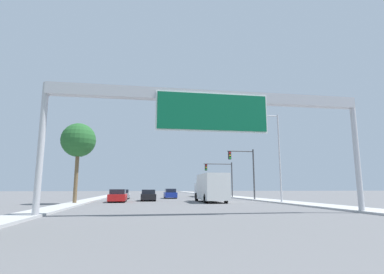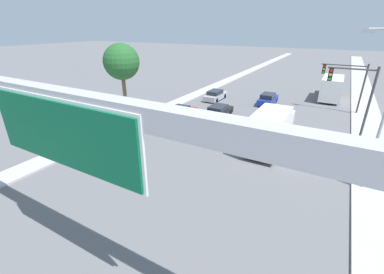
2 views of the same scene
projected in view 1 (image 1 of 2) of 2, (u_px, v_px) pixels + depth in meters
The scene contains 13 objects.
sidewalk_right at pixel (220, 195), 60.53m from camera, with size 3.00×120.00×0.15m.
median_strip_left at pixel (108, 196), 57.07m from camera, with size 2.00×120.00×0.15m.
sign_gantry at pixel (212, 109), 18.88m from camera, with size 20.27×0.73×7.72m.
car_far_right at pixel (118, 196), 34.32m from camera, with size 1.88×4.66×1.45m.
car_mid_center at pixel (148, 195), 37.62m from camera, with size 1.84×4.45×1.39m.
car_mid_right at pixel (123, 194), 43.58m from camera, with size 1.76×4.48×1.37m.
car_mid_left at pixel (170, 194), 46.06m from camera, with size 1.76×4.40×1.47m.
truck_box_primary at pixel (205, 188), 54.28m from camera, with size 2.49×8.36×3.20m.
truck_box_secondary at pixel (211, 188), 34.16m from camera, with size 2.50×8.32×3.15m.
traffic_light_near_intersection at pixel (246, 166), 39.52m from camera, with size 3.64×0.32×6.70m.
traffic_light_mid_block at pixel (222, 173), 49.09m from camera, with size 4.83×0.32×5.77m.
palm_tree_background at pixel (78, 141), 30.65m from camera, with size 3.46×3.46×8.18m.
street_lamp_right at pixel (277, 151), 32.45m from camera, with size 2.19×0.28×9.60m.
Camera 1 is at (-4.16, 0.03, 1.63)m, focal length 28.00 mm.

